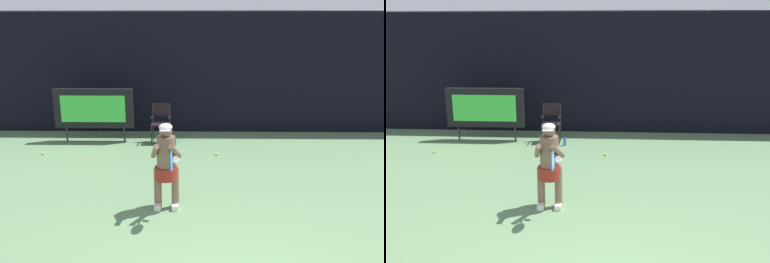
% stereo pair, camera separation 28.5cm
% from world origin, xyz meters
% --- Properties ---
extents(backdrop_screen, '(18.00, 0.12, 3.66)m').
position_xyz_m(backdrop_screen, '(0.00, 8.50, 1.81)').
color(backdrop_screen, black).
rests_on(backdrop_screen, ground).
extents(scoreboard, '(2.20, 0.21, 1.50)m').
position_xyz_m(scoreboard, '(-3.43, 7.30, 0.95)').
color(scoreboard, black).
rests_on(scoreboard, ground).
extents(umpire_chair, '(0.52, 0.44, 1.08)m').
position_xyz_m(umpire_chair, '(-1.54, 7.23, 0.62)').
color(umpire_chair, black).
rests_on(umpire_chair, ground).
extents(water_bottle, '(0.07, 0.07, 0.27)m').
position_xyz_m(water_bottle, '(-1.13, 6.84, 0.12)').
color(water_bottle, '#3C59BF').
rests_on(water_bottle, ground).
extents(tennis_player, '(0.53, 0.60, 1.49)m').
position_xyz_m(tennis_player, '(-1.03, 3.07, 0.81)').
color(tennis_player, white).
rests_on(tennis_player, ground).
extents(tennis_racket, '(0.03, 0.60, 0.31)m').
position_xyz_m(tennis_racket, '(-0.90, 2.57, 1.02)').
color(tennis_racket, black).
extents(tennis_ball_loose, '(0.07, 0.07, 0.07)m').
position_xyz_m(tennis_ball_loose, '(-0.03, 5.99, 0.03)').
color(tennis_ball_loose, '#CCDB3D').
rests_on(tennis_ball_loose, ground).
extents(tennis_ball_spare, '(0.07, 0.07, 0.07)m').
position_xyz_m(tennis_ball_spare, '(-4.41, 5.98, 0.03)').
color(tennis_ball_spare, '#CCDB3D').
rests_on(tennis_ball_spare, ground).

